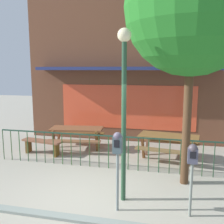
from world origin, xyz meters
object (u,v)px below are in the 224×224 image
at_px(patio_bench, 42,144).
at_px(street_lamp, 124,90).
at_px(picnic_table_right, 168,140).
at_px(parking_meter_far, 118,151).
at_px(picnic_table_left, 77,132).
at_px(parking_meter_near, 192,161).
at_px(street_tree, 192,8).

relative_size(patio_bench, street_lamp, 0.40).
relative_size(picnic_table_right, street_lamp, 0.55).
bearing_deg(parking_meter_far, picnic_table_left, 121.33).
height_order(picnic_table_right, parking_meter_far, parking_meter_far).
bearing_deg(parking_meter_far, patio_bench, 137.85).
distance_m(picnic_table_left, patio_bench, 1.25).
bearing_deg(picnic_table_left, patio_bench, -140.22).
bearing_deg(picnic_table_right, parking_meter_far, -106.03).
bearing_deg(picnic_table_left, parking_meter_near, -44.33).
height_order(picnic_table_right, patio_bench, picnic_table_right).
distance_m(picnic_table_right, street_tree, 3.94).
xyz_separation_m(picnic_table_left, parking_meter_far, (2.21, -3.63, 0.63)).
distance_m(picnic_table_right, patio_bench, 4.12).
bearing_deg(street_tree, patio_bench, 164.59).
height_order(picnic_table_left, street_tree, street_tree).
xyz_separation_m(picnic_table_right, street_tree, (0.42, -1.68, 3.54)).
distance_m(picnic_table_right, street_lamp, 3.46).
relative_size(picnic_table_left, street_lamp, 0.55).
xyz_separation_m(picnic_table_left, parking_meter_near, (3.61, -3.53, 0.50)).
height_order(picnic_table_right, street_lamp, street_lamp).
bearing_deg(street_tree, street_lamp, -138.89).
xyz_separation_m(parking_meter_far, street_lamp, (0.04, 0.45, 1.14)).
xyz_separation_m(picnic_table_right, street_lamp, (-0.91, -2.83, 1.77)).
xyz_separation_m(patio_bench, street_tree, (4.51, -1.24, 3.80)).
bearing_deg(street_tree, parking_meter_far, -130.29).
distance_m(picnic_table_left, parking_meter_far, 4.30).
height_order(parking_meter_far, street_lamp, street_lamp).
distance_m(picnic_table_right, parking_meter_near, 3.25).
bearing_deg(street_tree, picnic_table_left, 150.46).
distance_m(patio_bench, parking_meter_far, 4.34).
xyz_separation_m(parking_meter_near, street_tree, (-0.04, 1.50, 3.04)).
xyz_separation_m(picnic_table_left, street_lamp, (2.25, -3.18, 1.77)).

